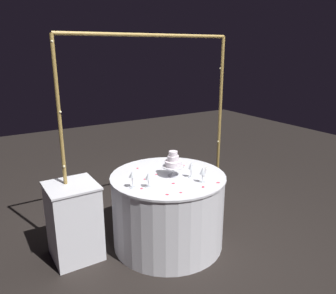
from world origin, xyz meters
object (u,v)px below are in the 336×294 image
object	(u,v)px
tiered_cake	(173,162)
wine_glass_4	(132,175)
wine_glass_1	(148,177)
cake_knife	(206,171)
decorative_arch	(151,110)
wine_glass_3	(191,167)
side_table	(74,221)
wine_glass_2	(173,158)
wine_glass_0	(203,172)
main_table	(168,210)

from	to	relation	value
tiered_cake	wine_glass_4	world-z (taller)	tiered_cake
tiered_cake	wine_glass_1	world-z (taller)	tiered_cake
wine_glass_1	cake_knife	world-z (taller)	wine_glass_1
decorative_arch	wine_glass_1	bearing A→B (deg)	-122.06
wine_glass_3	side_table	bearing A→B (deg)	157.43
decorative_arch	wine_glass_4	world-z (taller)	decorative_arch
tiered_cake	wine_glass_1	distance (m)	0.38
wine_glass_2	decorative_arch	bearing A→B (deg)	143.16
side_table	wine_glass_1	world-z (taller)	wine_glass_1
tiered_cake	wine_glass_0	distance (m)	0.34
wine_glass_0	wine_glass_1	distance (m)	0.53
side_table	wine_glass_2	distance (m)	1.23
wine_glass_4	main_table	bearing A→B (deg)	11.52
main_table	wine_glass_4	world-z (taller)	wine_glass_4
decorative_arch	wine_glass_2	bearing A→B (deg)	-36.84
side_table	wine_glass_3	distance (m)	1.30
tiered_cake	cake_knife	bearing A→B (deg)	-11.23
cake_knife	wine_glass_2	bearing A→B (deg)	124.92
main_table	wine_glass_0	size ratio (longest dim) A/B	7.73
main_table	cake_knife	distance (m)	0.58
side_table	cake_knife	size ratio (longest dim) A/B	3.50
wine_glass_2	tiered_cake	bearing A→B (deg)	-123.43
tiered_cake	wine_glass_0	bearing A→B (deg)	-63.98
main_table	tiered_cake	bearing A→B (deg)	-43.17
wine_glass_0	cake_knife	xyz separation A→B (m)	(0.22, 0.23, -0.11)
wine_glass_3	decorative_arch	bearing A→B (deg)	108.59
tiered_cake	cake_knife	xyz separation A→B (m)	(0.37, -0.07, -0.15)
main_table	side_table	size ratio (longest dim) A/B	1.52
tiered_cake	wine_glass_4	size ratio (longest dim) A/B	1.63
wine_glass_2	wine_glass_3	size ratio (longest dim) A/B	0.88
wine_glass_0	wine_glass_4	distance (m)	0.68
wine_glass_3	wine_glass_0	bearing A→B (deg)	-84.91
tiered_cake	wine_glass_4	distance (m)	0.49
wine_glass_4	wine_glass_2	bearing A→B (deg)	24.18
wine_glass_0	wine_glass_1	xyz separation A→B (m)	(-0.50, 0.18, -0.00)
wine_glass_2	main_table	bearing A→B (deg)	-134.42
side_table	wine_glass_2	xyz separation A→B (m)	(1.12, -0.09, 0.50)
wine_glass_1	wine_glass_3	xyz separation A→B (m)	(0.49, -0.01, 0.01)
side_table	main_table	bearing A→B (deg)	-17.23
wine_glass_4	cake_knife	xyz separation A→B (m)	(0.86, -0.02, -0.12)
decorative_arch	wine_glass_2	xyz separation A→B (m)	(0.19, -0.15, -0.53)
wine_glass_2	cake_knife	xyz separation A→B (m)	(0.21, -0.31, -0.10)
decorative_arch	side_table	world-z (taller)	decorative_arch
side_table	wine_glass_4	world-z (taller)	wine_glass_4
wine_glass_0	wine_glass_3	size ratio (longest dim) A/B	0.96
tiered_cake	side_table	bearing A→B (deg)	161.45
tiered_cake	wine_glass_2	bearing A→B (deg)	56.57
decorative_arch	wine_glass_4	xyz separation A→B (m)	(-0.45, -0.44, -0.51)
decorative_arch	wine_glass_0	bearing A→B (deg)	-74.63
wine_glass_2	wine_glass_4	world-z (taller)	wine_glass_4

